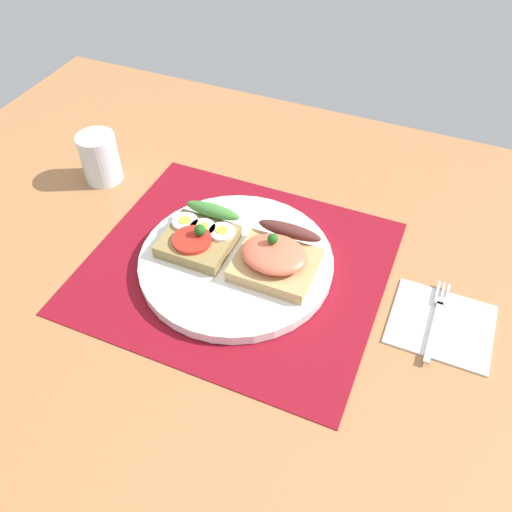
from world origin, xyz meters
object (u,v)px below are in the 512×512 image
sandwich_egg_tomato (200,235)px  drinking_glass (100,158)px  fork (437,318)px  napkin (441,323)px  sandwich_salmon (277,256)px  plate (236,261)px

sandwich_egg_tomato → drinking_glass: bearing=158.4°
fork → drinking_glass: 56.74cm
drinking_glass → napkin: bearing=-8.9°
sandwich_salmon → napkin: size_ratio=0.85×
napkin → sandwich_salmon: bearing=-179.4°
sandwich_salmon → sandwich_egg_tomato: bearing=179.7°
napkin → fork: size_ratio=0.94×
sandwich_egg_tomato → fork: (33.23, 0.49, -2.49)cm
plate → sandwich_egg_tomato: (-5.82, 0.76, 2.18)cm
sandwich_salmon → napkin: bearing=0.6°
plate → sandwich_salmon: 6.36cm
plate → sandwich_salmon: (5.73, 0.69, 2.68)cm
plate → sandwich_salmon: bearing=6.9°
plate → sandwich_egg_tomato: size_ratio=2.60×
napkin → fork: fork is taller
plate → napkin: (28.19, 0.93, -0.76)cm
plate → fork: size_ratio=2.00×
napkin → fork: 0.96cm
plate → drinking_glass: bearing=161.1°
plate → napkin: 28.21cm
fork → drinking_glass: (-56.00, 8.55, 3.31)cm
drinking_glass → sandwich_egg_tomato: bearing=-21.6°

